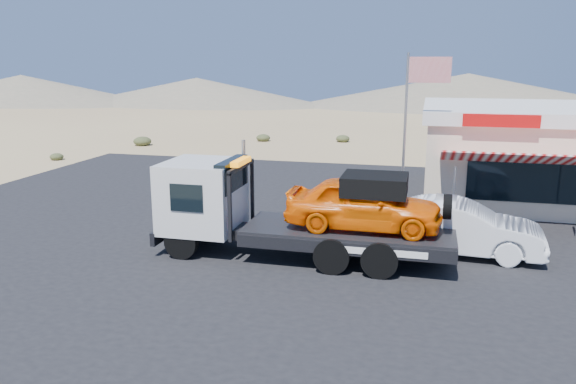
{
  "coord_description": "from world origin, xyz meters",
  "views": [
    {
      "loc": [
        5.53,
        -16.28,
        5.74
      ],
      "look_at": [
        1.14,
        1.23,
        1.5
      ],
      "focal_mm": 35.0,
      "sensor_mm": 36.0,
      "label": 1
    }
  ],
  "objects_px": {
    "white_sedan": "(458,228)",
    "jerky_store": "(549,152)",
    "tow_truck": "(295,207)",
    "flagpole": "(412,117)"
  },
  "relations": [
    {
      "from": "tow_truck",
      "to": "white_sedan",
      "type": "distance_m",
      "value": 4.98
    },
    {
      "from": "jerky_store",
      "to": "flagpole",
      "type": "height_order",
      "value": "flagpole"
    },
    {
      "from": "jerky_store",
      "to": "flagpole",
      "type": "relative_size",
      "value": 1.73
    },
    {
      "from": "tow_truck",
      "to": "jerky_store",
      "type": "height_order",
      "value": "jerky_store"
    },
    {
      "from": "tow_truck",
      "to": "white_sedan",
      "type": "height_order",
      "value": "tow_truck"
    },
    {
      "from": "jerky_store",
      "to": "flagpole",
      "type": "xyz_separation_m",
      "value": [
        -5.57,
        -4.47,
        1.77
      ]
    },
    {
      "from": "tow_truck",
      "to": "flagpole",
      "type": "height_order",
      "value": "flagpole"
    },
    {
      "from": "white_sedan",
      "to": "jerky_store",
      "type": "distance_m",
      "value": 9.26
    },
    {
      "from": "tow_truck",
      "to": "white_sedan",
      "type": "bearing_deg",
      "value": 16.96
    },
    {
      "from": "white_sedan",
      "to": "jerky_store",
      "type": "height_order",
      "value": "jerky_store"
    }
  ]
}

